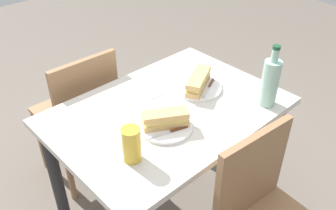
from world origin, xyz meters
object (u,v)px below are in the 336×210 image
(knife_near, at_px, (171,131))
(plate_near, at_px, (165,127))
(plate_far, at_px, (198,88))
(baguette_sandwich_far, at_px, (198,81))
(beer_glass, at_px, (131,144))
(knife_far, at_px, (209,87))
(dining_table, at_px, (168,130))
(baguette_sandwich_near, at_px, (165,119))
(water_bottle, at_px, (270,82))
(chair_near, at_px, (81,112))

(knife_near, bearing_deg, plate_near, -108.05)
(plate_far, height_order, baguette_sandwich_far, baguette_sandwich_far)
(plate_near, height_order, beer_glass, beer_glass)
(plate_near, relative_size, knife_far, 1.39)
(dining_table, relative_size, knife_far, 6.32)
(baguette_sandwich_near, distance_m, baguette_sandwich_far, 0.34)
(dining_table, distance_m, water_bottle, 0.52)
(plate_near, relative_size, knife_near, 1.33)
(plate_near, bearing_deg, dining_table, -137.35)
(chair_near, distance_m, baguette_sandwich_near, 0.73)
(baguette_sandwich_far, height_order, beer_glass, beer_glass)
(dining_table, height_order, plate_far, plate_far)
(plate_near, height_order, water_bottle, water_bottle)
(knife_near, bearing_deg, water_bottle, 164.04)
(chair_near, distance_m, water_bottle, 1.06)
(dining_table, xyz_separation_m, plate_far, (-0.22, -0.02, 0.14))
(knife_near, xyz_separation_m, plate_far, (-0.34, -0.16, -0.01))
(chair_near, relative_size, water_bottle, 2.93)
(dining_table, xyz_separation_m, chair_near, (0.15, -0.57, -0.12))
(chair_near, xyz_separation_m, plate_far, (-0.37, 0.55, 0.26))
(chair_near, bearing_deg, beer_glass, 75.95)
(chair_near, bearing_deg, baguette_sandwich_near, 93.55)
(chair_near, bearing_deg, baguette_sandwich_far, 123.60)
(plate_far, xyz_separation_m, knife_far, (-0.03, 0.04, 0.01))
(plate_far, bearing_deg, baguette_sandwich_near, 19.53)
(plate_near, height_order, plate_far, same)
(dining_table, height_order, knife_far, knife_far)
(plate_near, xyz_separation_m, plate_far, (-0.32, -0.11, 0.00))
(baguette_sandwich_far, xyz_separation_m, water_bottle, (-0.14, 0.30, 0.07))
(plate_far, xyz_separation_m, water_bottle, (-0.14, 0.30, 0.11))
(plate_far, bearing_deg, dining_table, 4.82)
(plate_near, height_order, baguette_sandwich_near, baguette_sandwich_near)
(plate_near, bearing_deg, knife_near, 71.95)
(plate_far, bearing_deg, knife_near, 25.68)
(dining_table, bearing_deg, plate_far, -175.18)
(dining_table, xyz_separation_m, baguette_sandwich_near, (0.10, 0.10, 0.18))
(chair_near, height_order, knife_near, chair_near)
(baguette_sandwich_near, bearing_deg, knife_far, -168.38)
(baguette_sandwich_far, distance_m, beer_glass, 0.57)
(plate_near, relative_size, beer_glass, 1.61)
(baguette_sandwich_far, distance_m, water_bottle, 0.34)
(plate_near, relative_size, baguette_sandwich_far, 1.01)
(chair_near, relative_size, baguette_sandwich_near, 4.33)
(chair_near, distance_m, knife_near, 0.76)
(chair_near, xyz_separation_m, knife_far, (-0.40, 0.59, 0.27))
(baguette_sandwich_far, distance_m, knife_far, 0.06)
(baguette_sandwich_near, bearing_deg, baguette_sandwich_far, -160.47)
(knife_near, xyz_separation_m, beer_glass, (0.20, 0.00, 0.05))
(baguette_sandwich_near, height_order, knife_far, baguette_sandwich_near)
(dining_table, bearing_deg, plate_near, 42.65)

